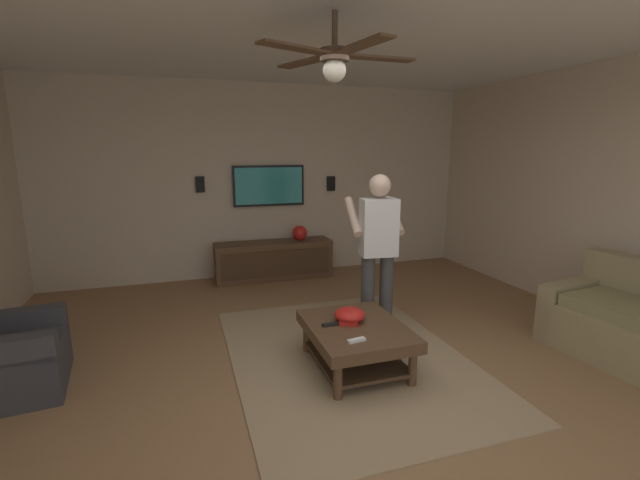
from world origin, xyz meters
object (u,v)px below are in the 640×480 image
object	(u,v)px
coffee_table	(356,336)
wall_speaker_left	(331,183)
ceiling_fan	(335,59)
remote_black	(331,324)
tv	(269,186)
person_standing	(378,244)
media_console	(274,260)
remote_white	(356,340)
armchair	(0,360)
book	(348,320)
vase_round	(300,233)
wall_speaker_right	(200,184)
bowl	(350,315)

from	to	relation	value
coffee_table	wall_speaker_left	size ratio (longest dim) A/B	4.55
ceiling_fan	remote_black	bearing A→B (deg)	-16.54
tv	person_standing	bearing A→B (deg)	14.29
media_console	remote_black	distance (m)	2.83
remote_white	remote_black	distance (m)	0.37
armchair	media_console	bearing A→B (deg)	35.36
remote_black	armchair	bearing A→B (deg)	171.53
person_standing	ceiling_fan	xyz separation A→B (m)	(-0.95, 0.82, 1.55)
book	vase_round	distance (m)	2.81
remote_black	book	bearing A→B (deg)	12.86
armchair	media_console	world-z (taller)	armchair
book	tv	bearing A→B (deg)	-157.05
vase_round	wall_speaker_right	distance (m)	1.58
armchair	bowl	size ratio (longest dim) A/B	3.34
media_console	person_standing	size ratio (longest dim) A/B	1.04
armchair	book	xyz separation A→B (m)	(-0.40, -2.75, 0.14)
coffee_table	vase_round	size ratio (longest dim) A/B	4.55
person_standing	vase_round	bearing A→B (deg)	13.23
book	wall_speaker_right	size ratio (longest dim) A/B	1.00
book	person_standing	bearing A→B (deg)	158.75
armchair	wall_speaker_right	distance (m)	3.33
remote_white	tv	bearing A→B (deg)	-97.74
wall_speaker_left	armchair	bearing A→B (deg)	125.84
remote_white	book	xyz separation A→B (m)	(0.39, -0.09, 0.01)
coffee_table	person_standing	distance (m)	1.06
bowl	wall_speaker_left	size ratio (longest dim) A/B	1.22
coffee_table	remote_white	xyz separation A→B (m)	(-0.31, 0.13, 0.12)
remote_white	vase_round	size ratio (longest dim) A/B	0.68
coffee_table	bowl	size ratio (longest dim) A/B	3.74
armchair	media_console	distance (m)	3.59
media_console	book	size ratio (longest dim) A/B	7.73
wall_speaker_right	book	bearing A→B (deg)	-160.94
media_console	remote_black	size ratio (longest dim) A/B	11.33
coffee_table	wall_speaker_right	distance (m)	3.49
coffee_table	vase_round	bearing A→B (deg)	-5.75
armchair	wall_speaker_right	size ratio (longest dim) A/B	4.06
bowl	remote_white	xyz separation A→B (m)	(-0.40, 0.10, -0.05)
armchair	coffee_table	distance (m)	2.83
bowl	ceiling_fan	bearing A→B (deg)	141.70
remote_black	wall_speaker_right	xyz separation A→B (m)	(3.08, 0.87, 0.98)
coffee_table	book	bearing A→B (deg)	22.65
tv	wall_speaker_left	size ratio (longest dim) A/B	4.80
tv	wall_speaker_right	size ratio (longest dim) A/B	4.80
remote_black	vase_round	xyz separation A→B (m)	(2.82, -0.50, 0.25)
armchair	book	distance (m)	2.78
media_console	remote_black	world-z (taller)	media_console
remote_black	remote_white	bearing A→B (deg)	-74.99
media_console	book	world-z (taller)	media_console
person_standing	ceiling_fan	size ratio (longest dim) A/B	1.39
vase_round	person_standing	bearing A→B (deg)	-174.18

